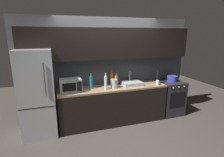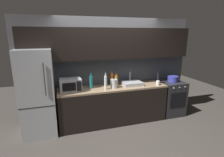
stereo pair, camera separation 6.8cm
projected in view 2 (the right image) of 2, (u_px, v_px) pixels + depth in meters
ground_plane at (127, 142)px, 3.51m from camera, size 10.00×10.00×0.00m
back_wall at (110, 58)px, 4.24m from camera, size 4.30×0.44×2.50m
counter_run at (113, 105)px, 4.23m from camera, size 2.56×0.60×0.90m
refrigerator at (38, 93)px, 3.64m from camera, size 0.68×0.69×1.83m
oven_range at (171, 98)px, 4.69m from camera, size 0.60×0.62×0.90m
microwave at (71, 85)px, 3.83m from camera, size 0.46×0.35×0.27m
sink_basin at (132, 83)px, 4.28m from camera, size 0.48×0.38×0.30m
kettle at (114, 84)px, 4.04m from camera, size 0.20×0.16×0.23m
wine_bottle_teal at (91, 82)px, 3.99m from camera, size 0.08×0.08×0.35m
wine_bottle_amber at (116, 80)px, 4.20m from camera, size 0.07×0.07×0.32m
wine_bottle_clear at (106, 82)px, 3.90m from camera, size 0.07×0.07×0.38m
wine_bottle_dark at (158, 78)px, 4.38m from camera, size 0.07×0.07×0.35m
wine_bottle_orange at (112, 79)px, 4.26m from camera, size 0.07×0.07×0.36m
mug_white at (158, 83)px, 4.27m from camera, size 0.08×0.08×0.11m
cooking_pot at (173, 79)px, 4.57m from camera, size 0.27×0.27×0.15m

